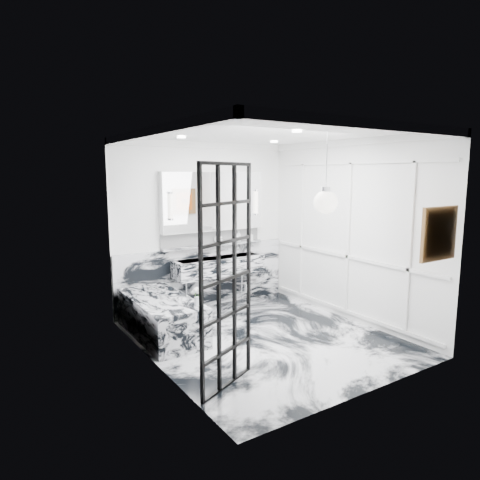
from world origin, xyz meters
TOP-DOWN VIEW (x-y plane):
  - floor at (0.00, 0.00)m, footprint 3.60×3.60m
  - ceiling at (0.00, 0.00)m, footprint 3.60×3.60m
  - wall_back at (0.00, 1.80)m, footprint 3.60×0.00m
  - wall_front at (0.00, -1.80)m, footprint 3.60×0.00m
  - wall_left at (-1.60, 0.00)m, footprint 0.00×3.60m
  - wall_right at (1.60, 0.00)m, footprint 0.00×3.60m
  - marble_clad_back at (0.00, 1.78)m, footprint 3.18×0.05m
  - marble_clad_left at (-1.59, 0.00)m, footprint 0.02×3.56m
  - panel_molding at (1.58, 0.00)m, footprint 0.03×3.40m
  - soap_bottle_a at (0.66, 1.71)m, footprint 0.08×0.08m
  - soap_bottle_b at (0.91, 1.71)m, footprint 0.08×0.08m
  - soap_bottle_c at (0.62, 1.71)m, footprint 0.12×0.12m
  - face_pot at (0.24, 1.71)m, footprint 0.15×0.15m
  - amber_bottle at (0.62, 1.71)m, footprint 0.04×0.04m
  - flower_vase at (-0.90, 0.29)m, footprint 0.07×0.07m
  - crittall_door at (-1.14, -0.87)m, footprint 0.82×0.40m
  - artwork at (1.18, -1.76)m, footprint 0.53×0.05m
  - pendant_light at (-0.04, -1.16)m, footprint 0.26×0.26m
  - trough_sink at (0.15, 1.55)m, footprint 1.60×0.45m
  - ledge at (0.15, 1.72)m, footprint 1.90×0.14m
  - subway_tile at (0.15, 1.78)m, footprint 1.90×0.03m
  - mirror_cabinet at (0.15, 1.73)m, footprint 1.90×0.16m
  - sconce_left at (-0.67, 1.63)m, footprint 0.07×0.07m
  - sconce_right at (0.97, 1.63)m, footprint 0.07×0.07m
  - bathtub at (-1.18, 0.90)m, footprint 0.75×1.65m

SIDE VIEW (x-z plane):
  - floor at x=0.00m, z-range 0.00..0.00m
  - bathtub at x=-1.18m, z-range 0.00..0.55m
  - marble_clad_back at x=0.00m, z-range 0.00..1.05m
  - flower_vase at x=-0.90m, z-range 0.55..0.67m
  - trough_sink at x=0.15m, z-range 0.58..0.88m
  - ledge at x=0.15m, z-range 1.05..1.09m
  - amber_bottle at x=0.62m, z-range 1.09..1.19m
  - soap_bottle_c at x=0.62m, z-range 1.09..1.24m
  - face_pot at x=0.24m, z-range 1.09..1.24m
  - soap_bottle_b at x=0.91m, z-range 1.09..1.25m
  - soap_bottle_a at x=0.66m, z-range 1.09..1.28m
  - crittall_door at x=-1.14m, z-range 0.00..2.38m
  - subway_tile at x=0.15m, z-range 1.09..1.32m
  - panel_molding at x=1.58m, z-range 0.15..2.45m
  - marble_clad_left at x=-1.59m, z-range 0.00..2.68m
  - wall_back at x=0.00m, z-range -0.40..3.20m
  - wall_front at x=0.00m, z-range -0.40..3.20m
  - wall_left at x=-1.60m, z-range -0.40..3.20m
  - wall_right at x=1.60m, z-range -0.40..3.20m
  - artwork at x=1.18m, z-range 1.34..1.87m
  - sconce_left at x=-0.67m, z-range 1.58..1.98m
  - sconce_right at x=0.97m, z-range 1.58..1.98m
  - mirror_cabinet at x=0.15m, z-range 1.32..2.32m
  - pendant_light at x=-0.04m, z-range 1.84..2.10m
  - ceiling at x=0.00m, z-range 2.80..2.80m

